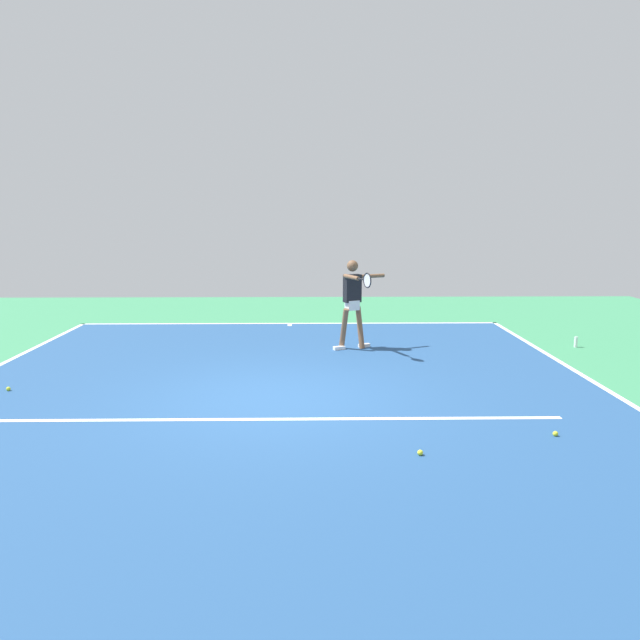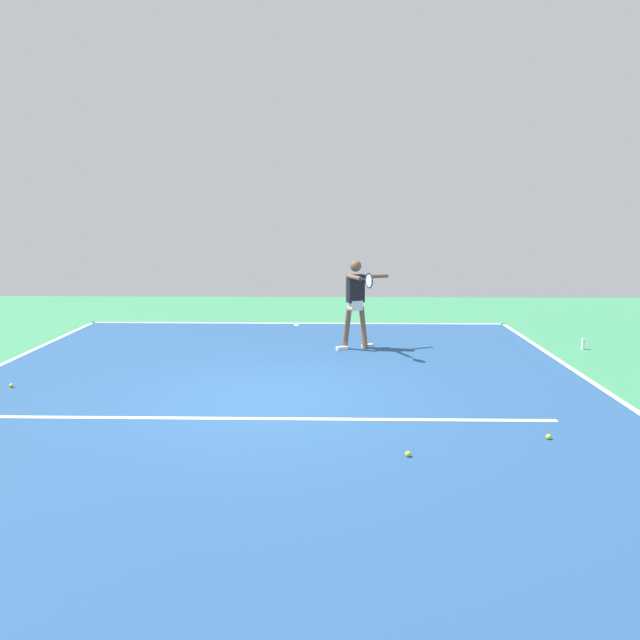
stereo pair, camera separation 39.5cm
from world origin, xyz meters
name	(u,v)px [view 1 (the left image)]	position (x,y,z in m)	size (l,w,h in m)	color
ground_plane	(277,398)	(0.00, 0.00, 0.00)	(22.45, 22.45, 0.00)	#388456
court_surface	(277,398)	(0.00, 0.00, 0.00)	(10.52, 12.73, 0.00)	navy
court_line_baseline_near	(290,323)	(0.00, -6.32, 0.00)	(10.52, 0.10, 0.01)	white
court_line_sideline_left	(618,397)	(-5.21, 0.00, 0.00)	(0.10, 12.73, 0.01)	white
court_line_service	(273,419)	(0.00, 0.94, 0.00)	(7.89, 0.10, 0.01)	white
court_line_centre_mark	(290,325)	(0.00, -6.12, 0.00)	(0.10, 0.30, 0.01)	white
tennis_player	(353,298)	(-1.39, -3.40, 1.06)	(1.08, 1.38, 1.83)	brown
tennis_ball_near_player	(555,434)	(-3.59, 1.64, 0.03)	(0.07, 0.07, 0.07)	yellow
tennis_ball_centre_court	(8,389)	(4.24, -0.47, 0.03)	(0.07, 0.07, 0.07)	#CCE033
tennis_ball_by_baseline	(420,453)	(-1.78, 2.22, 0.03)	(0.07, 0.07, 0.07)	yellow
water_bottle	(576,342)	(-6.05, -3.46, 0.11)	(0.07, 0.07, 0.22)	white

